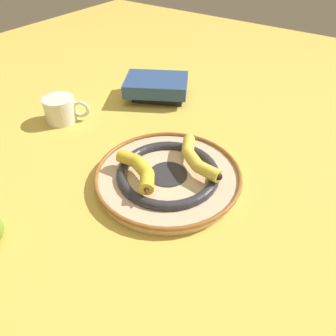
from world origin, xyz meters
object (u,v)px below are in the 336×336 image
banana_b (195,158)px  coffee_mug (61,109)px  decorative_bowl (168,175)px  banana_a (140,170)px  book_stack (157,87)px

banana_b → coffee_mug: coffee_mug is taller
decorative_bowl → banana_a: size_ratio=2.29×
decorative_bowl → banana_b: banana_b is taller
coffee_mug → decorative_bowl: bearing=-41.6°
decorative_bowl → banana_b: size_ratio=2.24×
decorative_bowl → coffee_mug: bearing=173.7°
banana_b → banana_a: bearing=-91.6°
decorative_bowl → banana_a: 0.08m
decorative_bowl → book_stack: size_ratio=1.40×
coffee_mug → banana_a: bearing=-50.1°
banana_a → banana_b: 0.14m
banana_a → book_stack: bearing=-33.9°
decorative_bowl → banana_a: (-0.04, -0.06, 0.04)m
decorative_bowl → coffee_mug: 0.43m
banana_a → banana_b: (0.08, 0.11, -0.00)m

